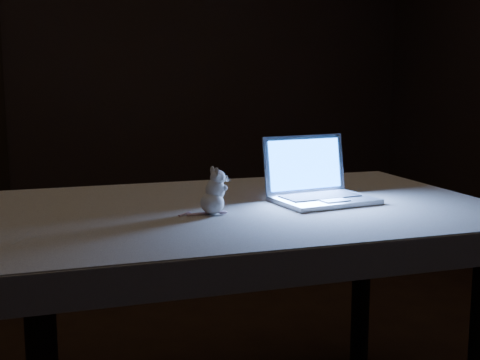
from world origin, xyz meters
name	(u,v)px	position (x,y,z in m)	size (l,w,h in m)	color
back_wall	(96,35)	(0.00, 2.50, 1.30)	(4.50, 0.04, 2.60)	black
table	(244,326)	(-0.01, -0.16, 0.34)	(1.28, 0.82, 0.68)	black
tablecloth	(219,225)	(-0.09, -0.19, 0.65)	(1.36, 0.90, 0.08)	beige
laptop	(325,171)	(0.22, -0.20, 0.78)	(0.27, 0.23, 0.18)	#ADACB1
plush_mouse	(212,191)	(-0.12, -0.23, 0.75)	(0.09, 0.09, 0.12)	white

